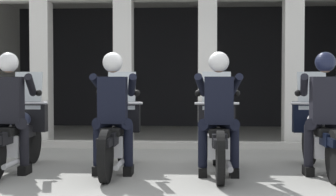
# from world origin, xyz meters

# --- Properties ---
(ground_plane) EXTENTS (80.00, 80.00, 0.00)m
(ground_plane) POSITION_xyz_m (0.00, 3.00, 0.00)
(ground_plane) COLOR gray
(station_building) EXTENTS (9.07, 4.59, 3.33)m
(station_building) POSITION_xyz_m (-0.21, 4.84, 2.07)
(station_building) COLOR black
(station_building) RESTS_ON ground
(kerb_strip) EXTENTS (8.57, 0.24, 0.12)m
(kerb_strip) POSITION_xyz_m (-0.21, 2.10, 0.06)
(kerb_strip) COLOR #B7B5AD
(kerb_strip) RESTS_ON ground
(motorcycle_far_left) EXTENTS (0.62, 2.04, 1.35)m
(motorcycle_far_left) POSITION_xyz_m (-2.03, -0.27, 0.50)
(motorcycle_far_left) COLOR black
(motorcycle_far_left) RESTS_ON ground
(police_officer_far_left) EXTENTS (0.63, 0.61, 1.58)m
(police_officer_far_left) POSITION_xyz_m (-2.03, -0.55, 0.94)
(police_officer_far_left) COLOR black
(police_officer_far_left) RESTS_ON ground
(motorcycle_center_left) EXTENTS (0.62, 2.04, 1.35)m
(motorcycle_center_left) POSITION_xyz_m (-0.68, -0.24, 0.50)
(motorcycle_center_left) COLOR black
(motorcycle_center_left) RESTS_ON ground
(police_officer_center_left) EXTENTS (0.63, 0.61, 1.58)m
(police_officer_center_left) POSITION_xyz_m (-0.68, -0.52, 0.94)
(police_officer_center_left) COLOR black
(police_officer_center_left) RESTS_ON ground
(motorcycle_center_right) EXTENTS (0.62, 2.04, 1.35)m
(motorcycle_center_right) POSITION_xyz_m (0.68, -0.28, 0.50)
(motorcycle_center_right) COLOR black
(motorcycle_center_right) RESTS_ON ground
(police_officer_center_right) EXTENTS (0.63, 0.61, 1.58)m
(police_officer_center_right) POSITION_xyz_m (0.68, -0.56, 0.94)
(police_officer_center_right) COLOR black
(police_officer_center_right) RESTS_ON ground
(motorcycle_far_right) EXTENTS (0.62, 2.04, 1.35)m
(motorcycle_far_right) POSITION_xyz_m (2.04, -0.13, 0.50)
(motorcycle_far_right) COLOR black
(motorcycle_far_right) RESTS_ON ground
(police_officer_far_right) EXTENTS (0.63, 0.61, 1.58)m
(police_officer_far_right) POSITION_xyz_m (2.03, -0.41, 0.94)
(police_officer_far_right) COLOR black
(police_officer_far_right) RESTS_ON ground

